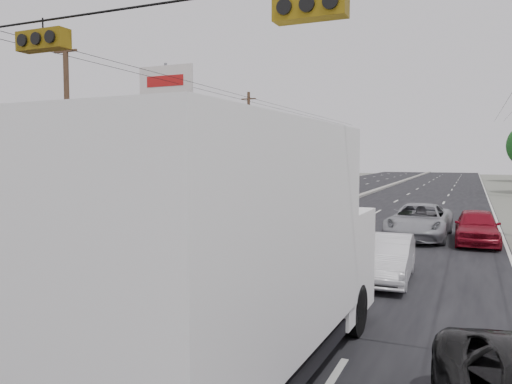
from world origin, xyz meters
TOP-DOWN VIEW (x-y plane):
  - road_surface at (0.00, 30.00)m, footprint 20.00×160.00m
  - center_median at (0.00, 30.00)m, footprint 0.50×160.00m
  - strip_mall at (-26.00, 25.00)m, footprint 12.00×42.00m
  - parking_lot at (-17.00, 25.00)m, footprint 10.00×42.00m
  - utility_pole_left_b at (-12.50, 15.00)m, footprint 1.60×0.30m
  - utility_pole_left_c at (-12.50, 40.00)m, footprint 1.60×0.30m
  - traffic_signals at (1.40, 0.00)m, footprint 25.00×0.30m
  - pole_sign_mid at (-17.00, 18.00)m, footprint 2.60×0.25m
  - pole_sign_billboard at (-14.50, 28.00)m, footprint 5.00×0.25m
  - pole_sign_far at (-16.00, 40.00)m, footprint 2.20×0.25m
  - tree_left_far at (-22.00, 60.00)m, footprint 4.80×4.80m
  - box_truck at (5.46, -0.29)m, footprint 2.85×7.63m
  - red_sedan at (1.40, 3.83)m, footprint 1.57×4.47m
  - queue_car_a at (1.61, 12.46)m, footprint 1.54×3.78m
  - queue_car_b at (6.57, 6.80)m, footprint 1.43×3.75m
  - queue_car_c at (6.70, 14.60)m, footprint 2.51×5.15m
  - queue_car_e at (8.87, 14.02)m, footprint 1.68×3.99m
  - oncoming_near at (-3.78, 13.14)m, footprint 2.05×4.53m
  - oncoming_far at (-1.40, 23.24)m, footprint 2.75×5.93m

SIDE VIEW (x-z plane):
  - road_surface at x=0.00m, z-range -0.01..0.01m
  - parking_lot at x=-17.00m, z-range -0.01..0.01m
  - center_median at x=0.00m, z-range 0.00..0.20m
  - queue_car_b at x=6.57m, z-range 0.00..1.22m
  - queue_car_a at x=1.61m, z-range 0.00..1.28m
  - oncoming_near at x=-3.78m, z-range 0.00..1.29m
  - queue_car_e at x=8.87m, z-range 0.00..1.35m
  - queue_car_c at x=6.70m, z-range 0.00..1.41m
  - red_sedan at x=1.40m, z-range 0.00..1.47m
  - oncoming_far at x=-1.40m, z-range 0.00..1.65m
  - box_truck at x=5.46m, z-range 0.05..3.89m
  - strip_mall at x=-26.00m, z-range 0.00..4.60m
  - tree_left_far at x=-22.00m, z-range 0.66..6.78m
  - pole_sign_far at x=-16.00m, z-range 1.41..7.41m
  - utility_pole_left_b at x=-12.50m, z-range 0.11..10.11m
  - utility_pole_left_c at x=-12.50m, z-range 0.11..10.11m
  - pole_sign_mid at x=-17.00m, z-range 1.61..8.61m
  - traffic_signals at x=1.40m, z-range 5.22..5.77m
  - pole_sign_billboard at x=-14.50m, z-range 3.37..14.37m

